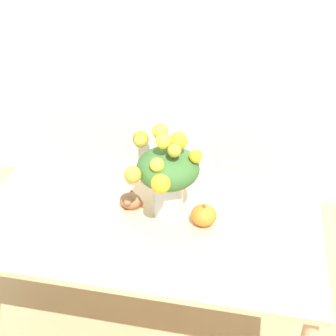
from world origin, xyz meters
TOP-DOWN VIEW (x-y plane):
  - ground_plane at (0.00, 0.00)m, footprint 12.00×12.00m
  - wall_back at (0.00, 1.32)m, footprint 8.00×0.06m
  - dining_table at (0.00, 0.00)m, footprint 1.59×0.92m
  - flower_vase at (0.08, 0.04)m, footprint 0.32×0.35m
  - pumpkin at (0.26, -0.00)m, footprint 0.12×0.12m
  - turkey_figurine at (-0.10, 0.06)m, footprint 0.11×0.14m
  - dining_chair_near_window at (-0.01, 0.83)m, footprint 0.45×0.45m

SIDE VIEW (x-z plane):
  - ground_plane at x=0.00m, z-range 0.00..0.00m
  - dining_chair_near_window at x=-0.01m, z-range 0.01..0.96m
  - dining_table at x=0.00m, z-range 0.28..1.01m
  - turkey_figurine at x=-0.10m, z-range 0.73..0.82m
  - pumpkin at x=0.26m, z-range 0.72..0.83m
  - flower_vase at x=0.08m, z-range 0.74..1.18m
  - wall_back at x=0.00m, z-range 0.00..2.70m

